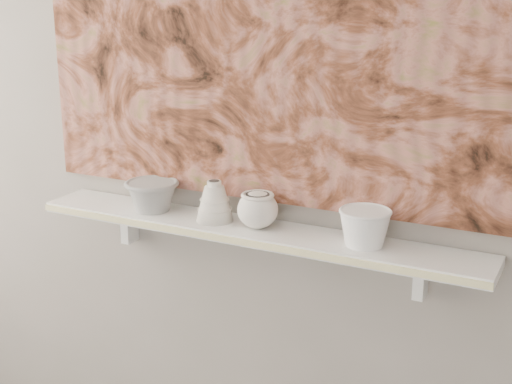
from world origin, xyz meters
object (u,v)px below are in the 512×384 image
Objects in this scene: cup_cream at (258,210)px; bowl_white at (365,227)px; shelf at (251,231)px; bell_vessel at (215,201)px; painting at (264,10)px; bowl_grey at (152,195)px.

bowl_white is (0.32, 0.00, -0.00)m from cup_cream.
cup_cream is (0.02, 0.00, 0.07)m from shelf.
bell_vessel reaches higher than cup_cream.
painting is 12.64× the size of cup_cream.
bowl_grey reaches higher than shelf.
bell_vessel is at bearing -146.57° from painting.
bowl_white is at bearing 0.00° from bowl_grey.
shelf is 11.79× the size of cup_cream.
bell_vessel is 0.87× the size of bowl_white.
bowl_white is at bearing 0.00° from cup_cream.
bowl_grey is (-0.35, -0.08, -0.56)m from painting.
cup_cream is 0.83× the size of bowl_white.
shelf is 8.30× the size of bowl_grey.
shelf is at bearing 0.00° from bell_vessel.
shelf is at bearing -90.00° from painting.
painting is at bearing 166.85° from bowl_white.
painting is (0.00, 0.08, 0.62)m from shelf.
painting is at bearing 90.00° from shelf.
bell_vessel reaches higher than bowl_grey.
cup_cream reaches higher than bowl_grey.
cup_cream is 0.14m from bell_vessel.
shelf is 0.35m from bowl_grey.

